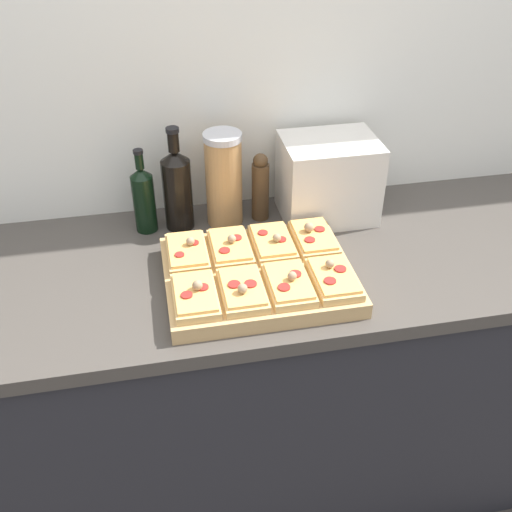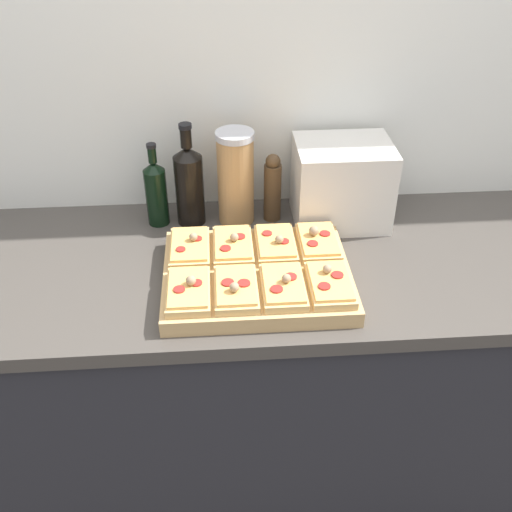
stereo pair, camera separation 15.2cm
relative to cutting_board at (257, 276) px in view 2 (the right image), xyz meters
The scene contains 16 objects.
wall_back 0.54m from the cutting_board, 86.93° to the left, with size 6.00×0.06×2.50m.
kitchen_counter 0.50m from the cutting_board, 76.06° to the left, with size 2.63×0.67×0.93m.
cutting_board is the anchor object (origin of this frame).
pizza_slice_back_left 0.20m from the cutting_board, 151.82° to the left, with size 0.10×0.17×0.05m.
pizza_slice_back_midleft 0.11m from the cutting_board, 121.95° to the left, with size 0.10×0.17×0.05m.
pizza_slice_back_midright 0.11m from the cutting_board, 57.86° to the left, with size 0.10×0.17×0.05m.
pizza_slice_back_right 0.20m from the cutting_board, 28.27° to the left, with size 0.10×0.17×0.05m.
pizza_slice_front_left 0.20m from the cutting_board, 151.89° to the right, with size 0.10×0.17×0.05m.
pizza_slice_front_midleft 0.11m from the cutting_board, 121.82° to the right, with size 0.10×0.17×0.05m.
pizza_slice_front_midright 0.11m from the cutting_board, 58.01° to the right, with size 0.10×0.17×0.05m.
pizza_slice_front_right 0.20m from the cutting_board, 27.97° to the right, with size 0.10×0.17×0.05m.
olive_oil_bottle 0.42m from the cutting_board, 130.61° to the left, with size 0.06×0.06×0.25m.
wine_bottle 0.37m from the cutting_board, 118.76° to the left, with size 0.08×0.08×0.31m.
grain_jar_tall 0.34m from the cutting_board, 96.92° to the left, with size 0.11×0.11×0.28m.
pepper_mill 0.33m from the cutting_board, 77.56° to the left, with size 0.05×0.05×0.21m.
toaster_oven 0.41m from the cutting_board, 47.58° to the left, with size 0.29×0.21×0.24m.
Camera 2 is at (-0.11, -0.99, 1.88)m, focal length 42.00 mm.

